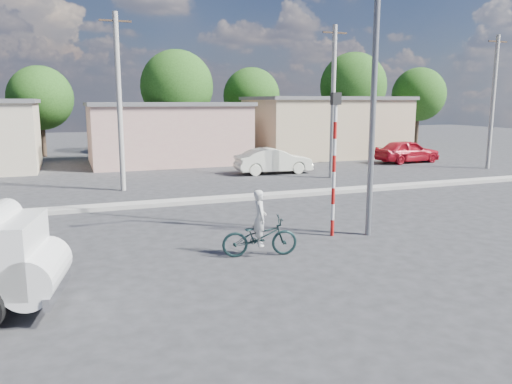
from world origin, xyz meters
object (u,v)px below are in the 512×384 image
object	(u,v)px
car_cream	(273,161)
car_red	(407,151)
bicycle	(260,237)
streetlight	(370,72)
cyclist	(260,229)
traffic_pole	(334,152)

from	to	relation	value
car_cream	car_red	distance (m)	10.64
bicycle	streetlight	bearing A→B (deg)	-67.02
cyclist	car_red	bearing A→B (deg)	-35.94
cyclist	car_cream	size ratio (longest dim) A/B	0.34
car_cream	traffic_pole	distance (m)	13.76
car_red	bicycle	bearing A→B (deg)	130.96
car_cream	bicycle	bearing A→B (deg)	158.32
bicycle	cyclist	distance (m)	0.22
cyclist	traffic_pole	world-z (taller)	traffic_pole
traffic_pole	streetlight	world-z (taller)	streetlight
streetlight	bicycle	bearing A→B (deg)	-167.76
traffic_pole	streetlight	bearing A→B (deg)	-17.73
car_red	traffic_pole	xyz separation A→B (m)	(-14.04, -14.79, 1.82)
cyclist	traffic_pole	bearing A→B (deg)	-57.74
bicycle	traffic_pole	world-z (taller)	traffic_pole
car_red	streetlight	xyz separation A→B (m)	(-13.10, -15.09, 4.19)
cyclist	streetlight	size ratio (longest dim) A/B	0.17
car_red	streetlight	size ratio (longest dim) A/B	0.50
bicycle	car_cream	world-z (taller)	car_cream
bicycle	car_cream	distance (m)	15.65
bicycle	streetlight	distance (m)	5.88
car_red	streetlight	world-z (taller)	streetlight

